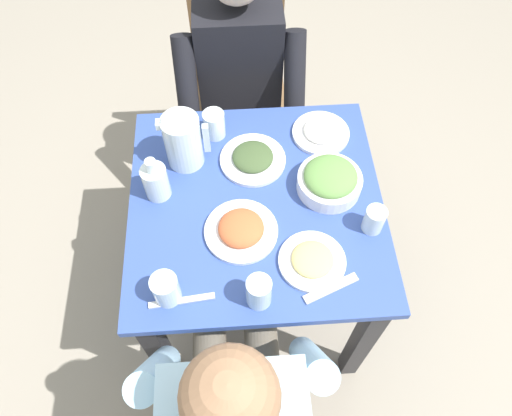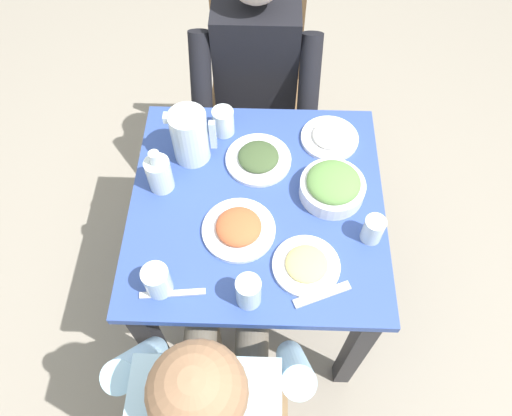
% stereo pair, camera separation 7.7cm
% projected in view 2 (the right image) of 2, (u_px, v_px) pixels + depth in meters
% --- Properties ---
extents(ground_plane, '(8.00, 8.00, 0.00)m').
position_uv_depth(ground_plane, '(257.00, 292.00, 2.15)').
color(ground_plane, gray).
extents(dining_table, '(0.80, 0.80, 0.73)m').
position_uv_depth(dining_table, '(257.00, 224.00, 1.65)').
color(dining_table, '#334C99').
rests_on(dining_table, ground_plane).
extents(chair_far, '(0.40, 0.40, 0.89)m').
position_uv_depth(chair_far, '(257.00, 85.00, 2.13)').
color(chair_far, olive).
rests_on(chair_far, ground_plane).
extents(diner_near, '(0.48, 0.53, 1.18)m').
position_uv_depth(diner_near, '(217.00, 391.00, 1.30)').
color(diner_near, '#9EC6E0').
rests_on(diner_near, ground_plane).
extents(diner_far, '(0.48, 0.53, 1.18)m').
position_uv_depth(diner_far, '(255.00, 93.00, 1.90)').
color(diner_far, black).
rests_on(diner_far, ground_plane).
extents(water_pitcher, '(0.16, 0.12, 0.19)m').
position_uv_depth(water_pitcher, '(190.00, 136.00, 1.55)').
color(water_pitcher, silver).
rests_on(water_pitcher, dining_table).
extents(salad_bowl, '(0.20, 0.20, 0.09)m').
position_uv_depth(salad_bowl, '(333.00, 186.00, 1.51)').
color(salad_bowl, white).
rests_on(salad_bowl, dining_table).
extents(plate_fries, '(0.20, 0.20, 0.04)m').
position_uv_depth(plate_fries, '(306.00, 265.00, 1.40)').
color(plate_fries, white).
rests_on(plate_fries, dining_table).
extents(plate_rice_curry, '(0.22, 0.22, 0.05)m').
position_uv_depth(plate_rice_curry, '(239.00, 228.00, 1.46)').
color(plate_rice_curry, white).
rests_on(plate_rice_curry, dining_table).
extents(plate_dolmas, '(0.22, 0.22, 0.04)m').
position_uv_depth(plate_dolmas, '(258.00, 158.00, 1.61)').
color(plate_dolmas, white).
rests_on(plate_dolmas, dining_table).
extents(plate_yoghurt, '(0.20, 0.20, 0.04)m').
position_uv_depth(plate_yoghurt, '(330.00, 137.00, 1.66)').
color(plate_yoghurt, white).
rests_on(plate_yoghurt, dining_table).
extents(water_glass_far_right, '(0.06, 0.06, 0.09)m').
position_uv_depth(water_glass_far_right, '(373.00, 229.00, 1.43)').
color(water_glass_far_right, silver).
rests_on(water_glass_far_right, dining_table).
extents(water_glass_center, '(0.07, 0.07, 0.10)m').
position_uv_depth(water_glass_center, '(223.00, 122.00, 1.65)').
color(water_glass_center, silver).
rests_on(water_glass_center, dining_table).
extents(water_glass_near_left, '(0.07, 0.07, 0.11)m').
position_uv_depth(water_glass_near_left, '(248.00, 292.00, 1.31)').
color(water_glass_near_left, silver).
rests_on(water_glass_near_left, dining_table).
extents(water_glass_near_right, '(0.08, 0.08, 0.10)m').
position_uv_depth(water_glass_near_right, '(157.00, 281.00, 1.33)').
color(water_glass_near_right, silver).
rests_on(water_glass_near_right, dining_table).
extents(oil_carafe, '(0.08, 0.08, 0.16)m').
position_uv_depth(oil_carafe, '(160.00, 175.00, 1.52)').
color(oil_carafe, silver).
rests_on(oil_carafe, dining_table).
extents(fork_near, '(0.17, 0.09, 0.01)m').
position_uv_depth(fork_near, '(322.00, 295.00, 1.36)').
color(fork_near, silver).
rests_on(fork_near, dining_table).
extents(knife_near, '(0.19, 0.04, 0.01)m').
position_uv_depth(knife_near, '(173.00, 294.00, 1.36)').
color(knife_near, silver).
rests_on(knife_near, dining_table).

